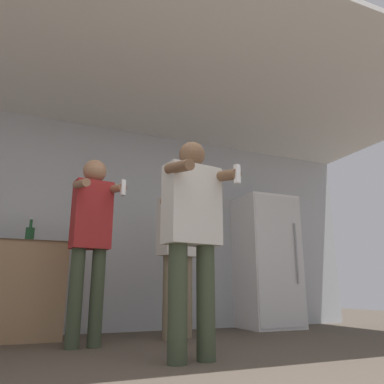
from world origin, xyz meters
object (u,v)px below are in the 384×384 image
refrigerator (267,261)px  person_spectator_back (179,238)px  bottle_clear_vodka (30,234)px  person_man_side (91,232)px  person_woman_foreground (193,228)px

refrigerator → person_spectator_back: bearing=-160.4°
bottle_clear_vodka → person_man_side: (0.52, -0.74, -0.05)m
refrigerator → person_man_side: (-2.46, -0.80, 0.14)m
refrigerator → person_man_side: 2.59m
refrigerator → person_spectator_back: size_ratio=1.03×
refrigerator → bottle_clear_vodka: 2.98m
refrigerator → bottle_clear_vodka: (-2.98, -0.06, 0.19)m
refrigerator → person_woman_foreground: size_ratio=1.07×
person_woman_foreground → person_spectator_back: 1.30m
person_man_side → person_spectator_back: bearing=15.6°
bottle_clear_vodka → person_woman_foreground: size_ratio=0.16×
refrigerator → person_spectator_back: (-1.48, -0.53, 0.17)m
refrigerator → person_man_side: size_ratio=1.02×
refrigerator → person_woman_foreground: bearing=-136.3°
bottle_clear_vodka → person_spectator_back: (1.49, -0.47, -0.02)m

